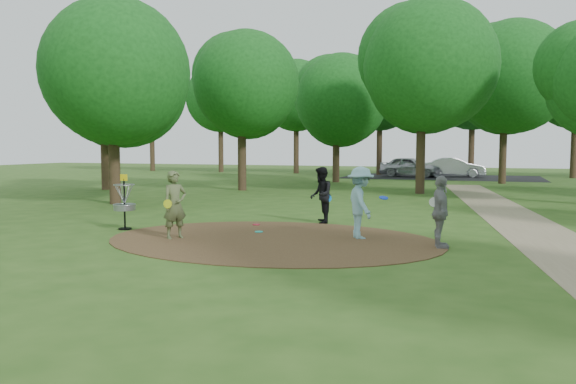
% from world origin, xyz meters
% --- Properties ---
extents(ground, '(100.00, 100.00, 0.00)m').
position_xyz_m(ground, '(0.00, 0.00, 0.00)').
color(ground, '#2D5119').
rests_on(ground, ground).
extents(dirt_clearing, '(8.40, 8.40, 0.02)m').
position_xyz_m(dirt_clearing, '(0.00, 0.00, 0.01)').
color(dirt_clearing, '#47301C').
rests_on(dirt_clearing, ground).
extents(footpath, '(7.55, 39.89, 0.01)m').
position_xyz_m(footpath, '(6.50, 2.00, 0.01)').
color(footpath, '#8C7A5B').
rests_on(footpath, ground).
extents(parking_lot, '(14.00, 8.00, 0.01)m').
position_xyz_m(parking_lot, '(2.00, 30.00, 0.00)').
color(parking_lot, black).
rests_on(parking_lot, ground).
extents(player_observer_with_disc, '(0.69, 0.74, 1.71)m').
position_xyz_m(player_observer_with_disc, '(-2.36, -0.61, 0.85)').
color(player_observer_with_disc, '#515D36').
rests_on(player_observer_with_disc, ground).
extents(player_throwing_with_disc, '(1.31, 1.35, 1.81)m').
position_xyz_m(player_throwing_with_disc, '(2.02, 0.91, 0.91)').
color(player_throwing_with_disc, '#85BBC6').
rests_on(player_throwing_with_disc, ground).
extents(player_walking_with_disc, '(0.85, 0.97, 1.70)m').
position_xyz_m(player_walking_with_disc, '(0.31, 3.31, 0.85)').
color(player_walking_with_disc, black).
rests_on(player_walking_with_disc, ground).
extents(player_waiting_with_disc, '(0.59, 1.03, 1.65)m').
position_xyz_m(player_waiting_with_disc, '(4.00, 0.23, 0.83)').
color(player_waiting_with_disc, gray).
rests_on(player_waiting_with_disc, ground).
extents(disc_ground_cyan, '(0.22, 0.22, 0.02)m').
position_xyz_m(disc_ground_cyan, '(-0.75, 0.98, 0.03)').
color(disc_ground_cyan, '#19CDB9').
rests_on(disc_ground_cyan, dirt_clearing).
extents(disc_ground_red, '(0.22, 0.22, 0.02)m').
position_xyz_m(disc_ground_red, '(-1.34, 2.23, 0.03)').
color(disc_ground_red, red).
rests_on(disc_ground_red, dirt_clearing).
extents(car_left, '(4.70, 2.58, 1.51)m').
position_xyz_m(car_left, '(-0.25, 29.55, 0.76)').
color(car_left, '#A9A9B1').
rests_on(car_left, ground).
extents(car_right, '(4.53, 2.15, 1.43)m').
position_xyz_m(car_right, '(2.85, 30.49, 0.72)').
color(car_right, '#B8B9C0').
rests_on(car_right, ground).
extents(disc_golf_basket, '(0.63, 0.63, 1.54)m').
position_xyz_m(disc_golf_basket, '(-4.50, 0.30, 0.87)').
color(disc_golf_basket, black).
rests_on(disc_golf_basket, ground).
extents(tree_ring, '(37.08, 45.76, 9.65)m').
position_xyz_m(tree_ring, '(1.74, 10.06, 5.33)').
color(tree_ring, '#332316').
rests_on(tree_ring, ground).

